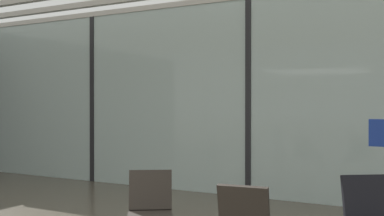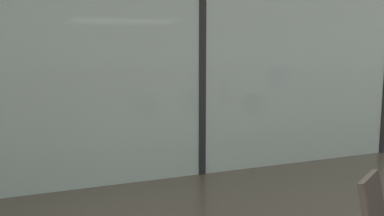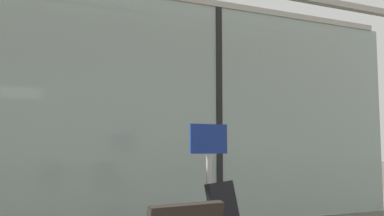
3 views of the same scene
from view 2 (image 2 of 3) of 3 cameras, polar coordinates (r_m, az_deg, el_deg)
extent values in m
cube|color=#A3B7B2|center=(6.17, 1.25, 6.82)|extent=(14.00, 0.08, 3.45)
cube|color=black|center=(6.17, 1.25, 6.82)|extent=(0.10, 0.12, 3.45)
ellipsoid|color=silver|center=(10.47, -15.27, 9.91)|extent=(10.52, 4.49, 4.49)
sphere|color=black|center=(8.35, -21.20, 12.49)|extent=(0.28, 0.28, 0.28)
sphere|color=black|center=(8.42, -14.92, 12.72)|extent=(0.28, 0.28, 0.28)
sphere|color=black|center=(8.59, -8.80, 12.80)|extent=(0.28, 0.28, 0.28)
sphere|color=black|center=(8.84, -2.98, 12.74)|extent=(0.28, 0.28, 0.28)
sphere|color=black|center=(9.18, 2.46, 12.58)|extent=(0.28, 0.28, 0.28)
cube|color=#28231E|center=(3.71, 22.99, -11.67)|extent=(0.48, 0.37, 0.44)
camera|label=1|loc=(5.76, 87.03, -2.17)|focal=43.32mm
camera|label=3|loc=(2.92, 70.72, -10.88)|focal=39.26mm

